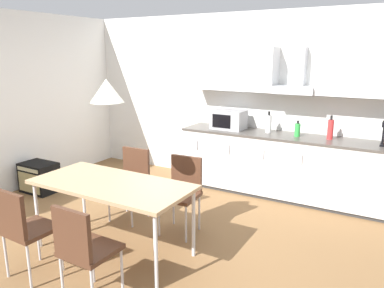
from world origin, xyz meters
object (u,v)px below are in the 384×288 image
object	(u,v)px
dining_table	(112,187)
chair_near_right	(83,245)
microwave	(229,120)
bottle_green	(297,130)
chair_near_left	(22,224)
guitar_amp	(39,177)
chair_far_left	(132,176)
bottle_white	(269,124)
pendant_lamp	(107,91)
bottle_red	(330,129)
chair_far_right	(183,187)

from	to	relation	value
dining_table	chair_near_right	distance (m)	0.87
microwave	bottle_green	size ratio (longest dim) A/B	2.19
chair_near_left	guitar_amp	xyz separation A→B (m)	(-1.76, 1.54, -0.31)
chair_far_left	bottle_white	bearing A→B (deg)	55.45
chair_near_left	guitar_amp	size ratio (longest dim) A/B	1.67
guitar_amp	pendant_lamp	world-z (taller)	pendant_lamp
bottle_red	chair_near_right	world-z (taller)	bottle_red
bottle_green	pendant_lamp	size ratio (longest dim) A/B	0.68
guitar_amp	bottle_red	bearing A→B (deg)	23.87
microwave	guitar_amp	xyz separation A→B (m)	(-2.31, -1.64, -0.82)
bottle_white	chair_far_right	size ratio (longest dim) A/B	0.35
chair_near_right	bottle_white	bearing A→B (deg)	82.56
guitar_amp	bottle_green	bearing A→B (deg)	25.92
microwave	bottle_white	world-z (taller)	bottle_white
chair_far_right	chair_near_right	size ratio (longest dim) A/B	1.00
chair_near_right	guitar_amp	xyz separation A→B (m)	(-2.50, 1.54, -0.31)
bottle_red	chair_near_left	world-z (taller)	bottle_red
bottle_red	dining_table	distance (m)	2.95
dining_table	chair_near_right	size ratio (longest dim) A/B	1.88
bottle_green	dining_table	xyz separation A→B (m)	(-1.21, -2.40, -0.29)
chair_near_left	guitar_amp	distance (m)	2.36
bottle_white	dining_table	bearing A→B (deg)	-107.82
bottle_red	dining_table	world-z (taller)	bottle_red
bottle_green	bottle_red	xyz separation A→B (m)	(0.42, 0.04, 0.04)
bottle_red	pendant_lamp	bearing A→B (deg)	-123.86
chair_near_right	chair_far_right	bearing A→B (deg)	90.16
bottle_green	bottle_red	distance (m)	0.42
chair_far_left	pendant_lamp	xyz separation A→B (m)	(0.37, -0.77, 1.14)
bottle_green	dining_table	bearing A→B (deg)	-116.87
chair_far_right	chair_far_left	bearing A→B (deg)	179.99
bottle_red	chair_near_left	size ratio (longest dim) A/B	0.37
bottle_red	chair_far_right	xyz separation A→B (m)	(-1.27, -1.67, -0.50)
bottle_red	chair_near_left	xyz separation A→B (m)	(-2.01, -3.20, -0.50)
chair_near_left	bottle_white	bearing A→B (deg)	70.19
dining_table	pendant_lamp	bearing A→B (deg)	-116.57
chair_far_left	guitar_amp	size ratio (longest dim) A/B	1.67
chair_far_left	chair_near_left	xyz separation A→B (m)	(-0.00, -1.53, 0.00)
chair_far_right	chair_near_right	world-z (taller)	same
chair_far_right	chair_near_left	distance (m)	1.70
bottle_red	guitar_amp	size ratio (longest dim) A/B	0.61
chair_far_right	chair_near_right	bearing A→B (deg)	-89.84
bottle_white	pendant_lamp	xyz separation A→B (m)	(-0.79, -2.45, 0.64)
bottle_red	bottle_white	distance (m)	0.85
dining_table	chair_near_left	xyz separation A→B (m)	(-0.37, -0.77, -0.18)
dining_table	chair_near_left	bearing A→B (deg)	-115.82
chair_far_right	bottle_white	bearing A→B (deg)	75.84
bottle_red	pendant_lamp	world-z (taller)	pendant_lamp
microwave	dining_table	xyz separation A→B (m)	(-0.18, -2.41, -0.33)
microwave	bottle_red	bearing A→B (deg)	1.15
chair_near_right	guitar_amp	bearing A→B (deg)	148.38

